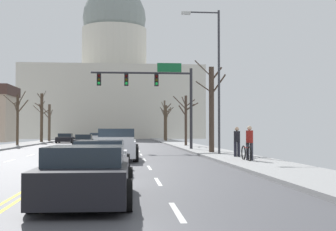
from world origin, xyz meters
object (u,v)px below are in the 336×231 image
Objects in this scene: bicycle_parked at (246,153)px; sedan_oncoming_00 at (84,141)px; signal_gantry at (155,87)px; pedestrian_00 at (250,141)px; sedan_near_00 at (118,145)px; street_lamp_right at (214,69)px; pickup_truck_near_01 at (116,146)px; pedestrian_01 at (237,140)px; sedan_near_03 at (87,175)px; sedan_oncoming_02 at (95,137)px; sedan_near_02 at (101,157)px; sedan_oncoming_01 at (65,138)px.

sedan_oncoming_00 is at bearing 112.55° from bicycle_parked.
signal_gantry reaches higher than pedestrian_00.
sedan_near_00 is 2.49× the size of bicycle_parked.
street_lamp_right is 7.73m from bicycle_parked.
pickup_truck_near_01 is 6.55m from pedestrian_01.
pedestrian_01 is (6.88, 14.17, 0.45)m from sedan_near_03.
sedan_oncoming_02 is at bearing 90.86° from sedan_oncoming_00.
sedan_near_00 is at bearing 137.43° from pedestrian_01.
pedestrian_01 is 2.99m from bicycle_parked.
sedan_oncoming_00 is (-3.63, 20.84, -0.20)m from pickup_truck_near_01.
pedestrian_00 is 3.03m from pedestrian_01.
bicycle_parked is (6.70, 4.42, -0.09)m from sedan_near_02.
sedan_oncoming_02 reaches higher than sedan_oncoming_00.
pedestrian_00 is 1.02× the size of pedestrian_01.
sedan_near_03 is 1.05× the size of sedan_oncoming_00.
street_lamp_right reaches higher than pedestrian_01.
sedan_near_00 reaches higher than sedan_oncoming_00.
signal_gantry is 0.89× the size of street_lamp_right.
sedan_oncoming_01 is at bearing 101.86° from pickup_truck_near_01.
sedan_near_03 is 1.02× the size of sedan_oncoming_02.
signal_gantry is 11.96m from pickup_truck_near_01.
sedan_near_00 is 0.96× the size of sedan_oncoming_02.
signal_gantry is 7.16m from sedan_near_00.
sedan_oncoming_00 is 2.69× the size of pedestrian_00.
sedan_near_03 is at bearing -121.20° from pedestrian_00.
bicycle_parked is at bearing -54.92° from sedan_near_00.
pickup_truck_near_01 is 1.23× the size of sedan_near_03.
sedan_near_03 is at bearing -84.64° from sedan_oncoming_00.
signal_gantry is at bearing 75.72° from pickup_truck_near_01.
sedan_oncoming_01 is at bearing 109.92° from bicycle_parked.
street_lamp_right is at bearing 101.57° from pedestrian_01.
street_lamp_right is 1.90× the size of sedan_near_03.
pedestrian_00 is (10.04, -23.97, 0.51)m from sedan_oncoming_00.
sedan_oncoming_01 is at bearing 112.83° from street_lamp_right.
pickup_truck_near_01 reaches higher than sedan_oncoming_02.
pickup_truck_near_01 reaches higher than sedan_oncoming_00.
street_lamp_right reaches higher than sedan_oncoming_01.
pedestrian_00 is at bearing -37.24° from bicycle_parked.
pedestrian_01 is at bearing -68.14° from sedan_oncoming_01.
pedestrian_00 is (6.41, -3.12, 0.31)m from pickup_truck_near_01.
sedan_oncoming_01 is at bearing 104.27° from sedan_near_00.
sedan_near_00 is 15.38m from sedan_oncoming_00.
signal_gantry is 14.99m from bicycle_parked.
street_lamp_right is 2.00× the size of sedan_oncoming_00.
pedestrian_01 reaches higher than sedan_near_03.
signal_gantry is at bearing -66.84° from sedan_oncoming_01.
signal_gantry reaches higher than pedestrian_01.
signal_gantry reaches higher than bicycle_parked.
sedan_near_02 is 0.91× the size of sedan_near_03.
sedan_near_00 reaches higher than sedan_oncoming_02.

